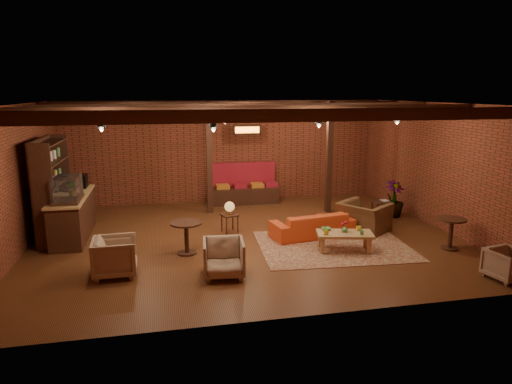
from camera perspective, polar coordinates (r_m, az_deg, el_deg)
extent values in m
plane|color=#401E10|center=(11.06, -1.10, -5.83)|extent=(10.00, 10.00, 0.00)
cube|color=black|center=(10.50, -1.18, 10.97)|extent=(10.00, 8.00, 0.02)
cube|color=brown|center=(14.57, -4.12, 5.07)|extent=(10.00, 0.02, 3.20)
cube|color=brown|center=(6.88, 5.17, -3.45)|extent=(10.00, 0.02, 3.20)
cube|color=brown|center=(10.91, -27.89, 1.11)|extent=(0.02, 8.00, 3.20)
cube|color=brown|center=(12.59, 21.85, 3.02)|extent=(0.02, 8.00, 3.20)
cylinder|color=black|center=(12.09, -2.62, 9.51)|extent=(9.60, 0.12, 0.12)
cube|color=black|center=(13.12, -5.87, 4.21)|extent=(0.16, 0.16, 3.20)
cube|color=black|center=(13.34, 9.14, 4.25)|extent=(0.16, 0.16, 3.20)
imported|color=#337F33|center=(11.91, -21.55, 0.68)|extent=(0.35, 0.39, 0.30)
cube|color=orange|center=(13.70, -1.13, 7.78)|extent=(0.86, 0.06, 0.30)
cube|color=maroon|center=(10.70, 9.63, -6.63)|extent=(3.55, 2.81, 0.01)
imported|color=#CA421C|center=(11.24, 7.05, -4.05)|extent=(2.14, 1.12, 0.59)
cube|color=#A7824E|center=(10.32, 11.04, -5.17)|extent=(1.32, 0.87, 0.06)
cube|color=#A7824E|center=(10.11, 8.34, -6.69)|extent=(0.08, 0.08, 0.36)
cube|color=#A7824E|center=(10.28, 13.99, -6.61)|extent=(0.08, 0.08, 0.36)
cube|color=#A7824E|center=(10.51, 8.07, -5.92)|extent=(0.08, 0.08, 0.36)
cube|color=#A7824E|center=(10.68, 13.50, -5.86)|extent=(0.08, 0.08, 0.36)
imported|color=yellow|center=(10.09, 8.74, -5.03)|extent=(0.15, 0.15, 0.10)
imported|color=#45833B|center=(10.22, 13.09, -4.99)|extent=(0.12, 0.12, 0.09)
imported|color=yellow|center=(10.54, 12.72, -4.43)|extent=(0.15, 0.15, 0.10)
imported|color=#45833B|center=(10.43, 8.76, -4.57)|extent=(0.25, 0.25, 0.05)
imported|color=#45833B|center=(10.34, 11.02, -4.62)|extent=(0.14, 0.14, 0.12)
sphere|color=#B71327|center=(10.30, 11.05, -3.87)|extent=(0.10, 0.10, 0.10)
cube|color=black|center=(11.43, -3.32, -2.88)|extent=(0.46, 0.46, 0.04)
cylinder|color=black|center=(11.50, -3.30, -4.01)|extent=(0.03, 0.03, 0.43)
cylinder|color=olive|center=(11.43, -3.32, -2.75)|extent=(0.13, 0.13, 0.02)
cylinder|color=olive|center=(11.41, -3.32, -2.45)|extent=(0.04, 0.04, 0.18)
sphere|color=orange|center=(11.38, -3.33, -1.84)|extent=(0.25, 0.25, 0.25)
cylinder|color=black|center=(9.97, -8.74, -3.86)|extent=(0.69, 0.69, 0.04)
cylinder|color=black|center=(10.07, -8.68, -5.74)|extent=(0.10, 0.10, 0.67)
cylinder|color=black|center=(10.18, -8.61, -7.52)|extent=(0.41, 0.41, 0.04)
imported|color=#C5B499|center=(9.23, -17.23, -7.50)|extent=(0.78, 0.83, 0.82)
imported|color=#C5B499|center=(8.82, -4.06, -8.01)|extent=(0.83, 0.79, 0.79)
imported|color=brown|center=(11.82, 13.38, -2.46)|extent=(1.25, 1.36, 0.99)
cube|color=black|center=(12.91, 15.44, -1.21)|extent=(0.52, 0.52, 0.04)
cylinder|color=black|center=(12.98, 15.37, -2.37)|extent=(0.04, 0.04, 0.50)
imported|color=black|center=(12.91, 15.45, -1.07)|extent=(0.20, 0.25, 0.02)
cylinder|color=black|center=(11.05, 23.30, -3.15)|extent=(0.61, 0.61, 0.04)
cylinder|color=black|center=(11.14, 23.15, -4.85)|extent=(0.10, 0.10, 0.67)
cylinder|color=black|center=(11.24, 23.01, -6.48)|extent=(0.37, 0.37, 0.04)
imported|color=#C5B499|center=(9.86, 28.85, -7.77)|extent=(0.74, 0.70, 0.66)
imported|color=#4C7F4C|center=(13.20, 17.08, 3.48)|extent=(2.10, 2.10, 3.07)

